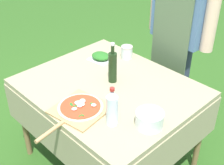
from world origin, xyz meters
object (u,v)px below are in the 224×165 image
object	(u,v)px
mixing_tub	(150,119)
herb_container	(101,56)
sauce_jar	(127,53)
prep_table	(109,95)
pizza_on_peel	(79,109)
water_bottle	(112,107)
person_cook	(180,22)
oil_bottle	(113,67)

from	to	relation	value
mixing_tub	herb_container	bearing A→B (deg)	156.86
mixing_tub	sauce_jar	distance (m)	0.82
prep_table	sauce_jar	bearing A→B (deg)	117.38
prep_table	sauce_jar	size ratio (longest dim) A/B	11.77
herb_container	sauce_jar	xyz separation A→B (m)	(0.12, 0.17, 0.02)
pizza_on_peel	herb_container	size ratio (longest dim) A/B	2.79
water_bottle	prep_table	bearing A→B (deg)	139.16
prep_table	herb_container	xyz separation A→B (m)	(-0.32, 0.21, 0.11)
prep_table	pizza_on_peel	size ratio (longest dim) A/B	2.20
prep_table	person_cook	bearing A→B (deg)	88.79
prep_table	mixing_tub	world-z (taller)	mixing_tub
pizza_on_peel	water_bottle	xyz separation A→B (m)	(0.22, 0.06, 0.10)
oil_bottle	herb_container	bearing A→B (deg)	152.42
oil_bottle	mixing_tub	distance (m)	0.52
person_cook	sauce_jar	world-z (taller)	person_cook
mixing_tub	sauce_jar	xyz separation A→B (m)	(-0.66, 0.50, -0.00)
person_cook	pizza_on_peel	distance (m)	1.10
pizza_on_peel	person_cook	bearing A→B (deg)	83.99
mixing_tub	person_cook	bearing A→B (deg)	117.06
prep_table	person_cook	size ratio (longest dim) A/B	0.70
herb_container	sauce_jar	size ratio (longest dim) A/B	1.92
person_cook	herb_container	world-z (taller)	person_cook
water_bottle	herb_container	size ratio (longest dim) A/B	1.29
oil_bottle	sauce_jar	size ratio (longest dim) A/B	2.95
person_cook	oil_bottle	size ratio (longest dim) A/B	5.68
sauce_jar	mixing_tub	bearing A→B (deg)	-37.26
prep_table	sauce_jar	world-z (taller)	sauce_jar
prep_table	person_cook	distance (m)	0.82
water_bottle	sauce_jar	xyz separation A→B (m)	(-0.50, 0.64, -0.07)
herb_container	sauce_jar	distance (m)	0.21
herb_container	mixing_tub	distance (m)	0.84
pizza_on_peel	oil_bottle	distance (m)	0.41
prep_table	herb_container	size ratio (longest dim) A/B	6.12
prep_table	herb_container	bearing A→B (deg)	146.30
water_bottle	sauce_jar	size ratio (longest dim) A/B	2.49
herb_container	mixing_tub	world-z (taller)	mixing_tub
person_cook	mixing_tub	bearing A→B (deg)	121.92
water_bottle	pizza_on_peel	bearing A→B (deg)	-164.68
herb_container	mixing_tub	bearing A→B (deg)	-23.14
oil_bottle	pizza_on_peel	bearing A→B (deg)	-75.01
sauce_jar	prep_table	bearing A→B (deg)	-62.62
sauce_jar	person_cook	bearing A→B (deg)	60.28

